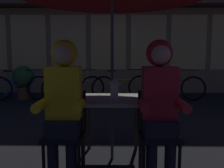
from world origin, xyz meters
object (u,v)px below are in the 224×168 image
object	(u,v)px
person_right_hooded	(160,95)
bicycle_third	(122,87)
cafe_table	(112,107)
chair_right	(158,128)
bicycle_fourth	(174,87)
potted_plant	(23,80)
lantern	(114,88)
chair_left	(66,128)
person_left_hooded	(64,95)
bicycle_nearest	(20,88)
bicycle_second	(73,88)

from	to	relation	value
person_right_hooded	bicycle_third	world-z (taller)	person_right_hooded
cafe_table	chair_right	world-z (taller)	chair_right
bicycle_fourth	potted_plant	xyz separation A→B (m)	(-4.13, 0.06, 0.20)
potted_plant	bicycle_third	bearing A→B (deg)	-0.98
lantern	bicycle_third	bearing A→B (deg)	87.27
cafe_table	chair_left	size ratio (longest dim) A/B	0.85
cafe_table	bicycle_third	bearing A→B (deg)	86.88
lantern	bicycle_fourth	xyz separation A→B (m)	(1.60, 3.92, -0.51)
person_left_hooded	bicycle_fourth	distance (m)	4.85
chair_left	potted_plant	distance (m)	4.78
chair_right	cafe_table	bearing A→B (deg)	142.45
chair_right	bicycle_nearest	xyz separation A→B (m)	(-3.01, 4.11, -0.14)
lantern	person_right_hooded	distance (m)	0.61
chair_right	lantern	bearing A→B (deg)	141.96
chair_right	bicycle_third	bearing A→B (deg)	93.56
chair_right	bicycle_third	size ratio (longest dim) A/B	0.53
bicycle_second	bicycle_third	distance (m)	1.31
person_left_hooded	chair_right	bearing A→B (deg)	3.39
cafe_table	bicycle_second	distance (m)	3.90
bicycle_nearest	person_right_hooded	bearing A→B (deg)	-54.20
bicycle_third	person_left_hooded	bearing A→B (deg)	-99.07
cafe_table	bicycle_second	world-z (taller)	bicycle_second
bicycle_second	bicycle_third	bearing A→B (deg)	8.10
person_right_hooded	chair_left	bearing A→B (deg)	176.61
lantern	chair_right	distance (m)	0.69
lantern	person_right_hooded	xyz separation A→B (m)	(0.45, -0.41, -0.01)
cafe_table	bicycle_fourth	xyz separation A→B (m)	(1.63, 3.91, -0.29)
chair_left	chair_right	size ratio (longest dim) A/B	1.00
cafe_table	lantern	xyz separation A→B (m)	(0.03, -0.01, 0.22)
cafe_table	bicycle_third	xyz separation A→B (m)	(0.21, 3.92, -0.29)
chair_left	potted_plant	bearing A→B (deg)	115.00
chair_left	bicycle_third	world-z (taller)	chair_left
lantern	chair_right	bearing A→B (deg)	-38.04
chair_right	bicycle_fourth	world-z (taller)	chair_right
bicycle_nearest	bicycle_fourth	distance (m)	4.16
potted_plant	lantern	bearing A→B (deg)	-57.58
potted_plant	cafe_table	bearing A→B (deg)	-57.75
chair_right	bicycle_nearest	size ratio (longest dim) A/B	0.52
person_left_hooded	person_right_hooded	world-z (taller)	same
lantern	bicycle_second	size ratio (longest dim) A/B	0.14
bicycle_third	bicycle_fourth	xyz separation A→B (m)	(1.41, -0.01, 0.00)
person_left_hooded	bicycle_third	xyz separation A→B (m)	(0.69, 4.34, -0.50)
person_left_hooded	person_right_hooded	distance (m)	0.96
bicycle_fourth	potted_plant	size ratio (longest dim) A/B	1.78
bicycle_nearest	potted_plant	world-z (taller)	potted_plant
bicycle_nearest	bicycle_second	world-z (taller)	same
bicycle_nearest	bicycle_second	xyz separation A→B (m)	(1.44, -0.01, 0.00)
bicycle_second	chair_right	bearing A→B (deg)	-69.10
potted_plant	bicycle_fourth	bearing A→B (deg)	-0.79
chair_left	lantern	bearing A→B (deg)	35.09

